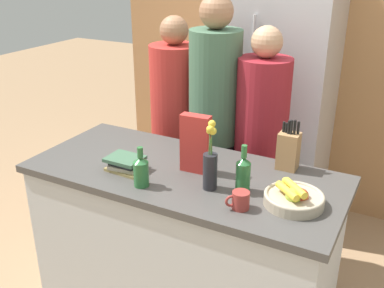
% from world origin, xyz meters
% --- Properties ---
extents(kitchen_island, '(1.68, 0.75, 0.93)m').
position_xyz_m(kitchen_island, '(0.00, 0.00, 0.47)').
color(kitchen_island, silver).
rests_on(kitchen_island, ground_plane).
extents(back_wall_wood, '(2.88, 0.12, 2.60)m').
position_xyz_m(back_wall_wood, '(0.00, 1.67, 1.30)').
color(back_wall_wood, '#AD7A4C').
rests_on(back_wall_wood, ground_plane).
extents(refrigerator, '(0.84, 0.63, 1.97)m').
position_xyz_m(refrigerator, '(0.05, 1.31, 0.98)').
color(refrigerator, '#B7B7BC').
rests_on(refrigerator, ground_plane).
extents(fruit_bowl, '(0.28, 0.28, 0.11)m').
position_xyz_m(fruit_bowl, '(0.61, -0.07, 0.97)').
color(fruit_bowl, tan).
rests_on(fruit_bowl, kitchen_island).
extents(knife_block, '(0.11, 0.09, 0.28)m').
position_xyz_m(knife_block, '(0.47, 0.29, 1.03)').
color(knife_block, '#A87A4C').
rests_on(knife_block, kitchen_island).
extents(flower_vase, '(0.07, 0.07, 0.35)m').
position_xyz_m(flower_vase, '(0.21, -0.11, 1.05)').
color(flower_vase, '#232328').
rests_on(flower_vase, kitchen_island).
extents(cereal_box, '(0.16, 0.07, 0.31)m').
position_xyz_m(cereal_box, '(0.06, 0.03, 1.08)').
color(cereal_box, red).
rests_on(cereal_box, kitchen_island).
extents(coffee_mug, '(0.10, 0.09, 0.08)m').
position_xyz_m(coffee_mug, '(0.41, -0.21, 0.97)').
color(coffee_mug, '#99332D').
rests_on(coffee_mug, kitchen_island).
extents(book_stack, '(0.21, 0.17, 0.08)m').
position_xyz_m(book_stack, '(-0.27, -0.13, 0.97)').
color(book_stack, '#99844C').
rests_on(book_stack, kitchen_island).
extents(bottle_oil, '(0.08, 0.08, 0.21)m').
position_xyz_m(bottle_oil, '(-0.11, -0.24, 1.01)').
color(bottle_oil, '#286633').
rests_on(bottle_oil, kitchen_island).
extents(bottle_vinegar, '(0.07, 0.07, 0.24)m').
position_xyz_m(bottle_vinegar, '(0.36, -0.06, 1.02)').
color(bottle_vinegar, '#286633').
rests_on(bottle_vinegar, kitchen_island).
extents(person_at_sink, '(0.34, 0.34, 1.63)m').
position_xyz_m(person_at_sink, '(-0.46, 0.71, 0.91)').
color(person_at_sink, '#383842').
rests_on(person_at_sink, ground_plane).
extents(person_in_blue, '(0.33, 0.33, 1.78)m').
position_xyz_m(person_in_blue, '(-0.12, 0.62, 1.01)').
color(person_in_blue, '#383842').
rests_on(person_in_blue, ground_plane).
extents(person_in_red_tee, '(0.33, 0.33, 1.61)m').
position_xyz_m(person_in_red_tee, '(0.19, 0.66, 0.91)').
color(person_in_red_tee, '#383842').
rests_on(person_in_red_tee, ground_plane).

